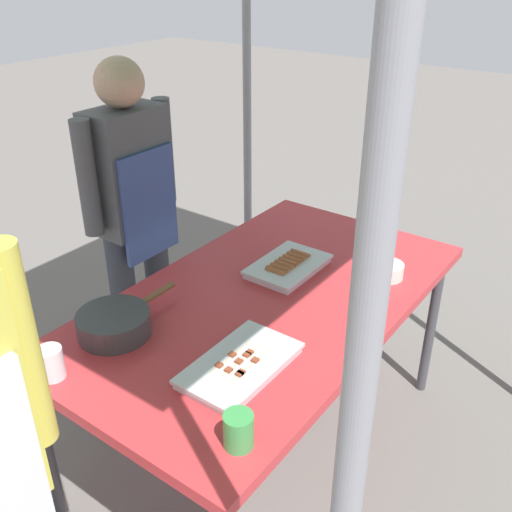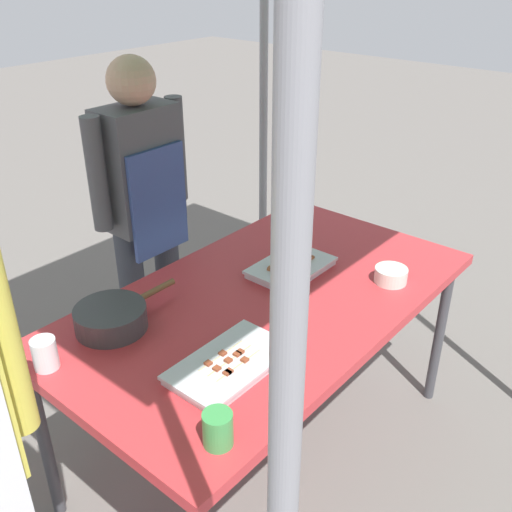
% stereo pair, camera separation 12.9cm
% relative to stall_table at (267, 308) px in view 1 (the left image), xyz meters
% --- Properties ---
extents(ground_plane, '(18.00, 18.00, 0.00)m').
position_rel_stall_table_xyz_m(ground_plane, '(0.00, 0.00, -0.70)').
color(ground_plane, '#66605B').
extents(stall_table, '(1.60, 0.90, 0.75)m').
position_rel_stall_table_xyz_m(stall_table, '(0.00, 0.00, 0.00)').
color(stall_table, '#C63338').
rests_on(stall_table, ground).
extents(tray_grilled_sausages, '(0.33, 0.22, 0.05)m').
position_rel_stall_table_xyz_m(tray_grilled_sausages, '(0.21, 0.04, 0.07)').
color(tray_grilled_sausages, silver).
rests_on(tray_grilled_sausages, stall_table).
extents(tray_meat_skewers, '(0.38, 0.22, 0.04)m').
position_rel_stall_table_xyz_m(tray_meat_skewers, '(-0.39, -0.17, 0.07)').
color(tray_meat_skewers, silver).
rests_on(tray_meat_skewers, stall_table).
extents(cooking_wok, '(0.40, 0.24, 0.08)m').
position_rel_stall_table_xyz_m(cooking_wok, '(-0.48, 0.27, 0.10)').
color(cooking_wok, '#38383A').
rests_on(cooking_wok, stall_table).
extents(condiment_bowl, '(0.12, 0.12, 0.06)m').
position_rel_stall_table_xyz_m(condiment_bowl, '(0.38, -0.29, 0.08)').
color(condiment_bowl, silver).
rests_on(condiment_bowl, stall_table).
extents(drink_cup_near_edge, '(0.08, 0.08, 0.10)m').
position_rel_stall_table_xyz_m(drink_cup_near_edge, '(-0.74, 0.25, 0.10)').
color(drink_cup_near_edge, white).
rests_on(drink_cup_near_edge, stall_table).
extents(drink_cup_by_wok, '(0.08, 0.08, 0.10)m').
position_rel_stall_table_xyz_m(drink_cup_by_wok, '(-0.63, -0.35, 0.10)').
color(drink_cup_by_wok, '#3F994C').
rests_on(drink_cup_by_wok, stall_table).
extents(vendor_woman, '(0.52, 0.22, 1.50)m').
position_rel_stall_table_xyz_m(vendor_woman, '(0.12, 0.81, 0.18)').
color(vendor_woman, '#333842').
rests_on(vendor_woman, ground).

